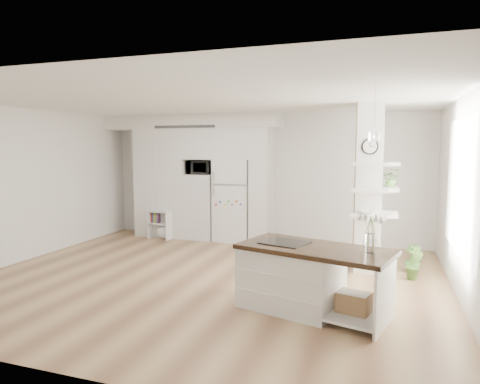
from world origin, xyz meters
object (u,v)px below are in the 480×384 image
object	(u,v)px
refrigerator	(234,200)
kitchen_island	(299,275)
floor_plant_a	(414,265)
bookshelf	(162,226)

from	to	relation	value
refrigerator	kitchen_island	distance (m)	4.08
refrigerator	floor_plant_a	xyz separation A→B (m)	(3.52, -1.73, -0.65)
refrigerator	floor_plant_a	bearing A→B (deg)	-26.19
bookshelf	floor_plant_a	bearing A→B (deg)	-6.78
refrigerator	bookshelf	distance (m)	1.72
floor_plant_a	refrigerator	bearing A→B (deg)	153.81
refrigerator	bookshelf	xyz separation A→B (m)	(-1.57, -0.37, -0.60)
refrigerator	bookshelf	bearing A→B (deg)	-166.87
bookshelf	kitchen_island	bearing A→B (deg)	-32.05
bookshelf	floor_plant_a	world-z (taller)	bookshelf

